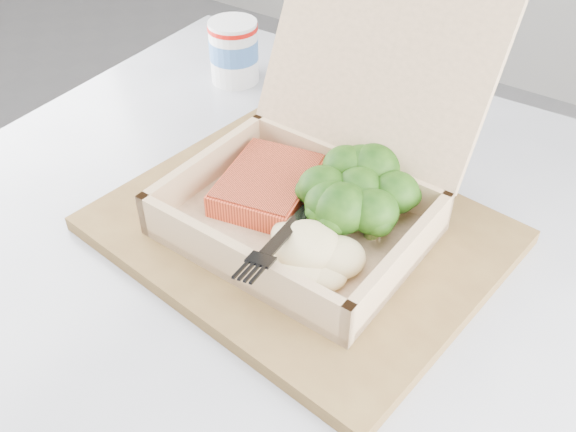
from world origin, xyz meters
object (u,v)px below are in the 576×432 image
Objects in this scene: cafe_table at (278,368)px; serving_tray at (300,230)px; paper_cup at (234,50)px; takeout_container at (323,166)px.

serving_tray reaches higher than cafe_table.
serving_tray is at bearing -40.67° from paper_cup.
cafe_table is at bearing -101.26° from serving_tray.
takeout_container reaches higher than cafe_table.
cafe_table is at bearing -45.24° from paper_cup.
cafe_table is 10.04× the size of paper_cup.
takeout_container is 3.25× the size of paper_cup.
paper_cup reaches higher than serving_tray.
takeout_container is at bearing 81.62° from cafe_table.
paper_cup is at bearing 139.33° from serving_tray.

